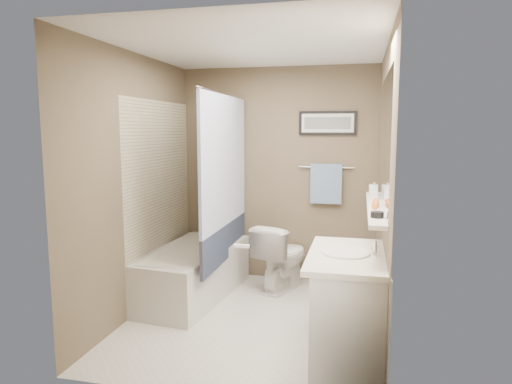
% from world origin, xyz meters
% --- Properties ---
extents(ground, '(2.50, 2.50, 0.00)m').
position_xyz_m(ground, '(0.00, 0.00, 0.00)').
color(ground, silver).
rests_on(ground, ground).
extents(ceiling, '(2.20, 2.50, 0.04)m').
position_xyz_m(ceiling, '(0.00, 0.00, 2.38)').
color(ceiling, white).
rests_on(ceiling, wall_back).
extents(wall_back, '(2.20, 0.04, 2.40)m').
position_xyz_m(wall_back, '(0.00, 1.23, 1.20)').
color(wall_back, brown).
rests_on(wall_back, ground).
extents(wall_front, '(2.20, 0.04, 2.40)m').
position_xyz_m(wall_front, '(0.00, -1.23, 1.20)').
color(wall_front, brown).
rests_on(wall_front, ground).
extents(wall_left, '(0.04, 2.50, 2.40)m').
position_xyz_m(wall_left, '(-1.08, 0.00, 1.20)').
color(wall_left, brown).
rests_on(wall_left, ground).
extents(wall_right, '(0.04, 2.50, 2.40)m').
position_xyz_m(wall_right, '(1.08, 0.00, 1.20)').
color(wall_right, brown).
rests_on(wall_right, ground).
extents(tile_surround, '(0.02, 1.55, 2.00)m').
position_xyz_m(tile_surround, '(-1.09, 0.50, 1.00)').
color(tile_surround, beige).
rests_on(tile_surround, wall_left).
extents(curtain_rod, '(0.02, 1.55, 0.02)m').
position_xyz_m(curtain_rod, '(-0.40, 0.50, 2.05)').
color(curtain_rod, silver).
rests_on(curtain_rod, wall_left).
extents(curtain_upper, '(0.03, 1.45, 1.28)m').
position_xyz_m(curtain_upper, '(-0.40, 0.50, 1.40)').
color(curtain_upper, white).
rests_on(curtain_upper, curtain_rod).
extents(curtain_lower, '(0.03, 1.45, 0.36)m').
position_xyz_m(curtain_lower, '(-0.40, 0.50, 0.58)').
color(curtain_lower, '#2A354F').
rests_on(curtain_lower, curtain_rod).
extents(mirror, '(0.02, 1.60, 1.00)m').
position_xyz_m(mirror, '(1.09, -0.15, 1.62)').
color(mirror, silver).
rests_on(mirror, wall_right).
extents(shelf, '(0.12, 1.60, 0.03)m').
position_xyz_m(shelf, '(1.04, -0.15, 1.10)').
color(shelf, silver).
rests_on(shelf, wall_right).
extents(towel_bar, '(0.60, 0.02, 0.02)m').
position_xyz_m(towel_bar, '(0.55, 1.22, 1.30)').
color(towel_bar, silver).
rests_on(towel_bar, wall_back).
extents(towel, '(0.34, 0.05, 0.44)m').
position_xyz_m(towel, '(0.55, 1.20, 1.12)').
color(towel, '#9ABFE1').
rests_on(towel, towel_bar).
extents(art_frame, '(0.62, 0.02, 0.26)m').
position_xyz_m(art_frame, '(0.55, 1.23, 1.78)').
color(art_frame, black).
rests_on(art_frame, wall_back).
extents(art_mat, '(0.56, 0.00, 0.20)m').
position_xyz_m(art_mat, '(0.55, 1.22, 1.78)').
color(art_mat, white).
rests_on(art_mat, art_frame).
extents(art_image, '(0.50, 0.00, 0.13)m').
position_xyz_m(art_image, '(0.55, 1.22, 1.78)').
color(art_image, '#595959').
rests_on(art_image, art_mat).
extents(door, '(0.80, 0.02, 2.00)m').
position_xyz_m(door, '(0.55, -1.24, 1.00)').
color(door, silver).
rests_on(door, wall_front).
extents(door_handle, '(0.10, 0.02, 0.02)m').
position_xyz_m(door_handle, '(0.22, -1.19, 1.00)').
color(door_handle, silver).
rests_on(door_handle, door).
extents(bathtub, '(0.86, 1.57, 0.50)m').
position_xyz_m(bathtub, '(-0.75, 0.45, 0.25)').
color(bathtub, silver).
rests_on(bathtub, ground).
extents(tub_rim, '(0.56, 1.36, 0.02)m').
position_xyz_m(tub_rim, '(-0.75, 0.45, 0.50)').
color(tub_rim, beige).
rests_on(tub_rim, bathtub).
extents(toilet, '(0.62, 0.80, 0.71)m').
position_xyz_m(toilet, '(0.12, 0.89, 0.36)').
color(toilet, white).
rests_on(toilet, ground).
extents(vanity, '(0.55, 0.93, 0.80)m').
position_xyz_m(vanity, '(0.85, -0.63, 0.40)').
color(vanity, white).
rests_on(vanity, ground).
extents(countertop, '(0.54, 0.96, 0.04)m').
position_xyz_m(countertop, '(0.84, -0.63, 0.82)').
color(countertop, white).
rests_on(countertop, vanity).
extents(sink_basin, '(0.34, 0.34, 0.01)m').
position_xyz_m(sink_basin, '(0.83, -0.63, 0.85)').
color(sink_basin, white).
rests_on(sink_basin, countertop).
extents(faucet_spout, '(0.02, 0.02, 0.10)m').
position_xyz_m(faucet_spout, '(1.03, -0.63, 0.89)').
color(faucet_spout, silver).
rests_on(faucet_spout, countertop).
extents(faucet_knob, '(0.05, 0.05, 0.05)m').
position_xyz_m(faucet_knob, '(1.03, -0.53, 0.87)').
color(faucet_knob, white).
rests_on(faucet_knob, countertop).
extents(candle_bowl_near, '(0.09, 0.09, 0.04)m').
position_xyz_m(candle_bowl_near, '(1.04, -0.67, 1.14)').
color(candle_bowl_near, black).
rests_on(candle_bowl_near, shelf).
extents(hair_brush_front, '(0.06, 0.22, 0.04)m').
position_xyz_m(hair_brush_front, '(1.04, -0.24, 1.14)').
color(hair_brush_front, orange).
rests_on(hair_brush_front, shelf).
extents(hair_brush_back, '(0.05, 0.22, 0.04)m').
position_xyz_m(hair_brush_back, '(1.04, -0.15, 1.14)').
color(hair_brush_back, '#DF471F').
rests_on(hair_brush_back, shelf).
extents(pink_comb, '(0.05, 0.16, 0.01)m').
position_xyz_m(pink_comb, '(1.04, 0.06, 1.12)').
color(pink_comb, pink).
rests_on(pink_comb, shelf).
extents(glass_jar, '(0.08, 0.08, 0.10)m').
position_xyz_m(glass_jar, '(1.04, 0.42, 1.17)').
color(glass_jar, white).
rests_on(glass_jar, shelf).
extents(soap_bottle, '(0.07, 0.07, 0.14)m').
position_xyz_m(soap_bottle, '(1.04, 0.21, 1.18)').
color(soap_bottle, '#999999').
rests_on(soap_bottle, shelf).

